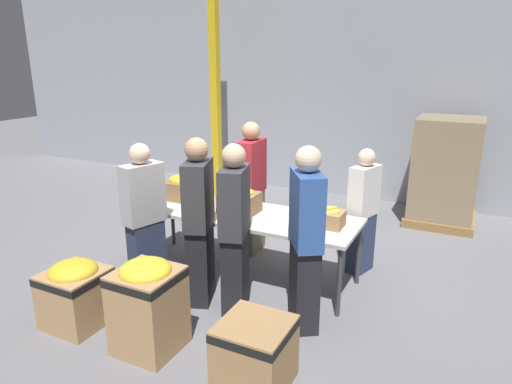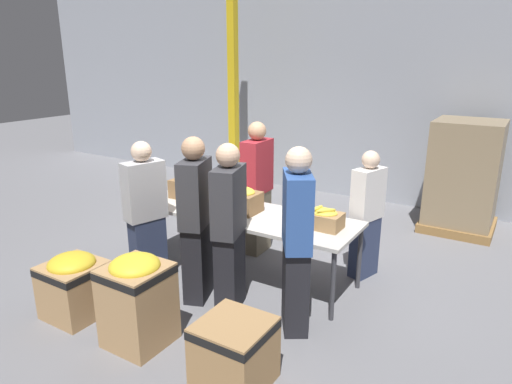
{
  "view_description": "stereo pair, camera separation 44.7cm",
  "coord_description": "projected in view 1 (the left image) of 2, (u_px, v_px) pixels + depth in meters",
  "views": [
    {
      "loc": [
        2.38,
        -4.43,
        2.56
      ],
      "look_at": [
        0.21,
        -0.05,
        1.08
      ],
      "focal_mm": 32.0,
      "sensor_mm": 36.0,
      "label": 1
    },
    {
      "loc": [
        2.77,
        -4.21,
        2.56
      ],
      "look_at": [
        0.21,
        -0.05,
        1.08
      ],
      "focal_mm": 32.0,
      "sensor_mm": 36.0,
      "label": 2
    }
  ],
  "objects": [
    {
      "name": "banana_box_2",
      "position": [
        323.0,
        216.0,
        4.89
      ],
      "size": [
        0.43,
        0.28,
        0.25
      ],
      "color": "#A37A4C",
      "rests_on": "sorting_table"
    },
    {
      "name": "donation_bin_2",
      "position": [
        255.0,
        351.0,
        3.61
      ],
      "size": [
        0.55,
        0.55,
        0.55
      ],
      "color": "#A37A4C",
      "rests_on": "ground_plane"
    },
    {
      "name": "support_pillar",
      "position": [
        215.0,
        87.0,
        8.16
      ],
      "size": [
        0.15,
        0.15,
        4.0
      ],
      "color": "gold",
      "rests_on": "ground_plane"
    },
    {
      "name": "pallet_stack_0",
      "position": [
        445.0,
        172.0,
        7.02
      ],
      "size": [
        1.02,
        1.02,
        1.66
      ],
      "color": "olive",
      "rests_on": "ground_plane"
    },
    {
      "name": "donation_bin_1",
      "position": [
        148.0,
        303.0,
        4.02
      ],
      "size": [
        0.53,
        0.53,
        0.87
      ],
      "color": "tan",
      "rests_on": "ground_plane"
    },
    {
      "name": "banana_box_1",
      "position": [
        239.0,
        200.0,
        5.3
      ],
      "size": [
        0.44,
        0.33,
        0.3
      ],
      "color": "olive",
      "rests_on": "sorting_table"
    },
    {
      "name": "wall_back",
      "position": [
        339.0,
        87.0,
        8.18
      ],
      "size": [
        16.0,
        0.08,
        4.0
      ],
      "color": "#9399A3",
      "rests_on": "ground_plane"
    },
    {
      "name": "sorting_table",
      "position": [
        242.0,
        216.0,
        5.33
      ],
      "size": [
        2.73,
        0.9,
        0.79
      ],
      "color": "beige",
      "rests_on": "ground_plane"
    },
    {
      "name": "volunteer_3",
      "position": [
        306.0,
        241.0,
        4.25
      ],
      "size": [
        0.46,
        0.53,
        1.79
      ],
      "rotation": [
        0.0,
        0.0,
        2.14
      ],
      "color": "black",
      "rests_on": "ground_plane"
    },
    {
      "name": "volunteer_2",
      "position": [
        235.0,
        231.0,
        4.55
      ],
      "size": [
        0.36,
        0.52,
        1.75
      ],
      "rotation": [
        0.0,
        0.0,
        1.86
      ],
      "color": "black",
      "rests_on": "ground_plane"
    },
    {
      "name": "volunteer_1",
      "position": [
        145.0,
        219.0,
        5.0
      ],
      "size": [
        0.35,
        0.49,
        1.67
      ],
      "rotation": [
        0.0,
        0.0,
        1.27
      ],
      "color": "#2D3856",
      "rests_on": "ground_plane"
    },
    {
      "name": "volunteer_5",
      "position": [
        199.0,
        223.0,
        4.72
      ],
      "size": [
        0.39,
        0.53,
        1.78
      ],
      "rotation": [
        0.0,
        0.0,
        1.93
      ],
      "color": "black",
      "rests_on": "ground_plane"
    },
    {
      "name": "volunteer_4",
      "position": [
        363.0,
        212.0,
        5.42
      ],
      "size": [
        0.32,
        0.45,
        1.53
      ],
      "rotation": [
        0.0,
        0.0,
        -1.87
      ],
      "color": "#2D3856",
      "rests_on": "ground_plane"
    },
    {
      "name": "volunteer_0",
      "position": [
        251.0,
        189.0,
        5.96
      ],
      "size": [
        0.25,
        0.48,
        1.75
      ],
      "rotation": [
        0.0,
        0.0,
        -1.54
      ],
      "color": "#6B604C",
      "rests_on": "ground_plane"
    },
    {
      "name": "ground_plane",
      "position": [
        243.0,
        274.0,
        5.55
      ],
      "size": [
        30.0,
        30.0,
        0.0
      ],
      "primitive_type": "plane",
      "color": "slate"
    },
    {
      "name": "donation_bin_0",
      "position": [
        76.0,
        291.0,
        4.43
      ],
      "size": [
        0.55,
        0.55,
        0.67
      ],
      "color": "tan",
      "rests_on": "ground_plane"
    },
    {
      "name": "banana_box_0",
      "position": [
        183.0,
        187.0,
        5.75
      ],
      "size": [
        0.42,
        0.32,
        0.32
      ],
      "color": "olive",
      "rests_on": "sorting_table"
    }
  ]
}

